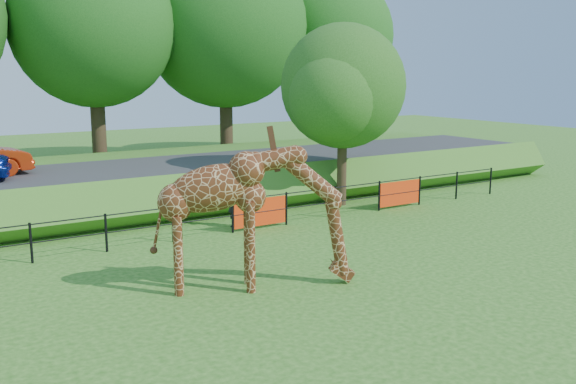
% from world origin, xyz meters
% --- Properties ---
extents(ground, '(90.00, 90.00, 0.00)m').
position_xyz_m(ground, '(0.00, 0.00, 0.00)').
color(ground, '#265D17').
rests_on(ground, ground).
extents(giraffe, '(4.67, 2.70, 3.37)m').
position_xyz_m(giraffe, '(0.04, 3.11, 1.69)').
color(giraffe, '#542711').
rests_on(giraffe, ground).
extents(perimeter_fence, '(28.07, 0.10, 1.10)m').
position_xyz_m(perimeter_fence, '(0.00, 8.00, 0.55)').
color(perimeter_fence, black).
rests_on(perimeter_fence, ground).
extents(embankment, '(40.00, 9.00, 1.30)m').
position_xyz_m(embankment, '(0.00, 15.50, 0.65)').
color(embankment, '#265D17').
rests_on(embankment, ground).
extents(road, '(40.00, 5.00, 0.12)m').
position_xyz_m(road, '(0.00, 14.00, 1.36)').
color(road, '#323235').
rests_on(road, embankment).
extents(visitor, '(0.63, 0.43, 1.65)m').
position_xyz_m(visitor, '(2.47, 8.64, 0.82)').
color(visitor, black).
rests_on(visitor, ground).
extents(tree_east, '(5.40, 4.71, 6.76)m').
position_xyz_m(tree_east, '(7.60, 9.63, 4.28)').
color(tree_east, '#382919').
rests_on(tree_east, ground).
extents(bg_tree_line, '(37.30, 8.80, 11.82)m').
position_xyz_m(bg_tree_line, '(1.89, 22.00, 7.19)').
color(bg_tree_line, '#382919').
rests_on(bg_tree_line, ground).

